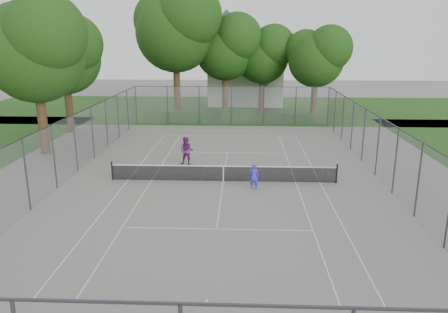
{
  "coord_description": "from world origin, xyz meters",
  "views": [
    {
      "loc": [
        1.05,
        -23.6,
        8.0
      ],
      "look_at": [
        0.0,
        1.0,
        1.2
      ],
      "focal_mm": 35.0,
      "sensor_mm": 36.0,
      "label": 1
    }
  ],
  "objects_px": {
    "tennis_net": "(223,173)",
    "girl_player": "(254,176)",
    "woman_player": "(187,151)",
    "house": "(245,67)"
  },
  "relations": [
    {
      "from": "girl_player",
      "to": "woman_player",
      "type": "distance_m",
      "value": 6.08
    },
    {
      "from": "tennis_net",
      "to": "house",
      "type": "xyz_separation_m",
      "value": [
        1.35,
        30.1,
        3.86
      ]
    },
    {
      "from": "woman_player",
      "to": "girl_player",
      "type": "bearing_deg",
      "value": -35.93
    },
    {
      "from": "girl_player",
      "to": "woman_player",
      "type": "relative_size",
      "value": 0.78
    },
    {
      "from": "tennis_net",
      "to": "woman_player",
      "type": "bearing_deg",
      "value": 127.85
    },
    {
      "from": "tennis_net",
      "to": "house",
      "type": "bearing_deg",
      "value": 87.43
    },
    {
      "from": "girl_player",
      "to": "house",
      "type": "bearing_deg",
      "value": -89.38
    },
    {
      "from": "house",
      "to": "woman_player",
      "type": "relative_size",
      "value": 5.92
    },
    {
      "from": "tennis_net",
      "to": "girl_player",
      "type": "height_order",
      "value": "girl_player"
    },
    {
      "from": "tennis_net",
      "to": "girl_player",
      "type": "xyz_separation_m",
      "value": [
        1.7,
        -1.2,
        0.2
      ]
    }
  ]
}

